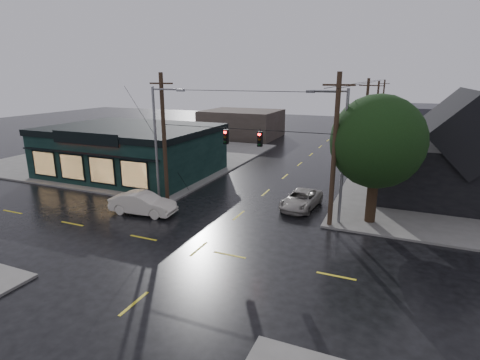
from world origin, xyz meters
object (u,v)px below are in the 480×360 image
at_px(utility_pole_ne, 329,226).
at_px(suv_silver, 301,200).
at_px(sedan_cream, 143,203).
at_px(corner_tree, 377,142).
at_px(utility_pole_nw, 168,202).

xyz_separation_m(utility_pole_ne, suv_silver, (-2.70, 2.90, 0.68)).
bearing_deg(utility_pole_ne, sedan_cream, -167.35).
height_order(corner_tree, suv_silver, corner_tree).
xyz_separation_m(corner_tree, suv_silver, (-5.16, 1.19, -5.03)).
bearing_deg(sedan_cream, utility_pole_nw, -8.24).
height_order(utility_pole_ne, suv_silver, utility_pole_ne).
bearing_deg(suv_silver, utility_pole_nw, -158.75).
relative_size(corner_tree, utility_pole_nw, 0.85).
distance_m(utility_pole_nw, utility_pole_ne, 13.00).
distance_m(corner_tree, sedan_cream, 17.02).
xyz_separation_m(corner_tree, utility_pole_ne, (-2.46, -1.71, -5.71)).
bearing_deg(utility_pole_nw, suv_silver, 15.71).
height_order(utility_pole_nw, utility_pole_ne, same).
bearing_deg(suv_silver, sedan_cream, -145.23).
relative_size(corner_tree, suv_silver, 1.78).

